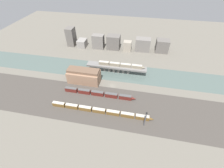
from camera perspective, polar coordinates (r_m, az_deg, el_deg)
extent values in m
plane|color=#666056|center=(139.69, 0.10, -0.60)|extent=(400.00, 400.00, 0.00)
cube|color=#423D38|center=(123.35, -2.03, -7.98)|extent=(280.00, 42.00, 0.01)
cube|color=#4C5B56|center=(156.01, 1.60, 4.62)|extent=(320.00, 29.40, 0.01)
cube|color=slate|center=(152.04, 1.65, 6.65)|extent=(60.40, 8.06, 1.77)
cylinder|color=gray|center=(156.28, -2.84, 5.99)|extent=(3.18, 3.18, 5.87)
cylinder|color=gray|center=(155.36, -1.07, 5.80)|extent=(3.18, 3.18, 5.87)
cylinder|color=gray|center=(154.59, 0.72, 5.59)|extent=(3.18, 3.18, 5.87)
cylinder|color=gray|center=(153.97, 2.52, 5.38)|extent=(3.18, 3.18, 5.87)
cylinder|color=gray|center=(153.51, 4.33, 5.17)|extent=(3.18, 3.18, 5.87)
cylinder|color=gray|center=(153.20, 6.15, 4.95)|extent=(3.18, 3.18, 5.87)
cube|color=gray|center=(152.80, -3.06, 7.91)|extent=(10.25, 2.99, 3.11)
cube|color=#B7B2A3|center=(151.83, -3.08, 8.46)|extent=(9.84, 2.75, 0.40)
cube|color=gray|center=(150.87, 1.04, 7.48)|extent=(10.25, 2.99, 3.11)
cube|color=#B7B2A3|center=(149.89, 1.05, 8.04)|extent=(9.84, 2.75, 0.40)
cube|color=gray|center=(149.73, 5.21, 7.00)|extent=(10.25, 2.99, 3.11)
cube|color=#B7B2A3|center=(148.74, 5.25, 7.56)|extent=(9.84, 2.75, 0.40)
cube|color=gray|center=(149.39, 9.42, 6.48)|extent=(10.25, 2.99, 3.11)
cube|color=#B7B2A3|center=(148.40, 9.49, 7.03)|extent=(9.84, 2.75, 0.40)
cone|color=gray|center=(149.68, 12.05, 6.09)|extent=(3.59, 2.69, 2.69)
cube|color=brown|center=(128.71, -19.55, -7.34)|extent=(10.20, 2.64, 3.42)
cube|color=#B7B2A3|center=(127.35, -19.74, -6.77)|extent=(9.79, 2.43, 0.40)
cube|color=brown|center=(124.20, -15.01, -8.26)|extent=(10.20, 2.64, 3.42)
cube|color=#B7B2A3|center=(122.79, -15.17, -7.68)|extent=(9.79, 2.43, 0.40)
cube|color=brown|center=(120.55, -10.15, -9.19)|extent=(10.20, 2.64, 3.42)
cube|color=#B7B2A3|center=(119.10, -10.26, -8.61)|extent=(9.79, 2.43, 0.40)
cube|color=brown|center=(117.83, -5.00, -10.09)|extent=(10.20, 2.64, 3.42)
cube|color=#B7B2A3|center=(116.35, -5.05, -9.51)|extent=(9.79, 2.43, 0.40)
cube|color=brown|center=(116.11, 0.38, -10.95)|extent=(10.20, 2.64, 3.42)
cube|color=#B7B2A3|center=(114.60, 0.39, -10.37)|extent=(9.79, 2.43, 0.40)
cube|color=brown|center=(115.43, 5.91, -11.73)|extent=(10.20, 2.64, 3.42)
cube|color=#B7B2A3|center=(113.91, 5.97, -11.15)|extent=(9.79, 2.43, 0.40)
cube|color=brown|center=(115.80, 11.47, -12.40)|extent=(10.20, 2.64, 3.42)
cube|color=#B7B2A3|center=(114.29, 11.60, -11.83)|extent=(9.79, 2.43, 0.40)
cone|color=brown|center=(116.70, 14.90, -12.80)|extent=(3.57, 2.37, 2.37)
cube|color=#5B1E19|center=(137.60, -15.23, -2.15)|extent=(10.84, 2.81, 3.79)
cube|color=#4C4C4C|center=(136.21, -15.38, -1.51)|extent=(10.40, 2.58, 0.40)
cube|color=#5B1E19|center=(133.37, -10.52, -2.88)|extent=(10.84, 2.81, 3.79)
cube|color=#4C4C4C|center=(131.93, -10.63, -2.23)|extent=(10.40, 2.58, 0.40)
cube|color=#5B1E19|center=(130.11, -5.52, -3.62)|extent=(10.84, 2.81, 3.79)
cube|color=#4C4C4C|center=(128.64, -5.58, -2.96)|extent=(10.40, 2.58, 0.40)
cube|color=#5B1E19|center=(127.91, -0.31, -4.37)|extent=(10.84, 2.81, 3.79)
cube|color=#4C4C4C|center=(126.41, -0.31, -3.71)|extent=(10.40, 2.58, 0.40)
cube|color=#5B1E19|center=(126.82, 5.06, -5.10)|extent=(10.84, 2.81, 3.79)
cube|color=#4C4C4C|center=(125.31, 5.11, -4.44)|extent=(10.40, 2.58, 0.40)
cone|color=#5B1E19|center=(126.85, 8.34, -5.58)|extent=(3.79, 2.53, 2.53)
cube|color=#937056|center=(143.30, -10.58, 2.80)|extent=(29.80, 12.99, 11.31)
cube|color=brown|center=(139.16, -10.93, 5.01)|extent=(29.20, 9.09, 2.48)
cylinder|color=#4C4C51|center=(108.72, 12.48, -13.15)|extent=(0.85, 0.85, 13.56)
cube|color=black|center=(102.89, 13.08, -10.76)|extent=(1.00, 0.70, 1.20)
cube|color=#605B56|center=(208.87, -15.31, 17.00)|extent=(9.44, 12.07, 22.94)
cube|color=gray|center=(204.58, -11.28, 15.01)|extent=(10.50, 12.88, 9.40)
cube|color=slate|center=(196.24, -5.28, 15.76)|extent=(14.24, 9.01, 17.49)
cube|color=#605B56|center=(194.41, 0.58, 15.64)|extent=(15.93, 12.00, 17.31)
cube|color=gray|center=(191.54, 5.87, 14.16)|extent=(9.53, 8.17, 12.26)
cube|color=slate|center=(193.89, 11.60, 14.47)|extent=(17.62, 11.01, 15.76)
cube|color=#605B56|center=(197.40, 18.57, 13.61)|extent=(15.06, 12.24, 15.44)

